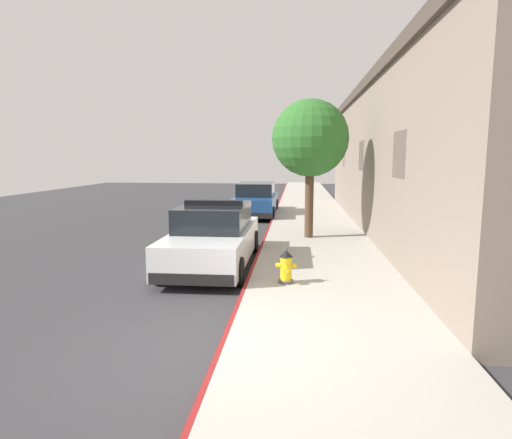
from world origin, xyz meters
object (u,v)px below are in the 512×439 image
police_cruiser (214,237)px  parked_car_silver_ahead (256,200)px  fire_hydrant (286,267)px  street_tree (310,139)px

police_cruiser → parked_car_silver_ahead: bearing=89.0°
fire_hydrant → police_cruiser: bearing=135.3°
parked_car_silver_ahead → fire_hydrant: bearing=-81.5°
police_cruiser → street_tree: (2.51, 3.47, 2.60)m
police_cruiser → parked_car_silver_ahead: (0.17, 9.68, -0.00)m
parked_car_silver_ahead → street_tree: street_tree is taller
police_cruiser → fire_hydrant: bearing=-44.7°
police_cruiser → fire_hydrant: 2.68m
police_cruiser → fire_hydrant: size_ratio=6.37×
fire_hydrant → street_tree: bearing=83.5°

